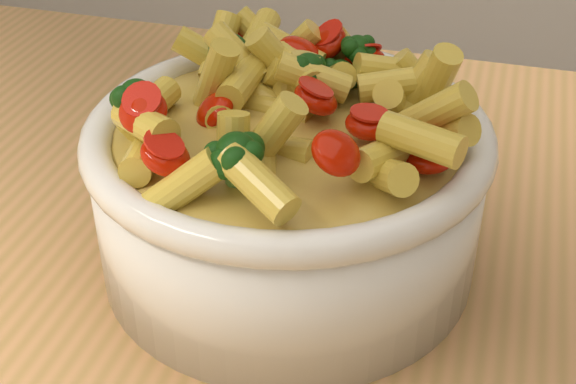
# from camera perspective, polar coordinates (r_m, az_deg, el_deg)

# --- Properties ---
(serving_bowl) EXTENTS (0.23, 0.23, 0.10)m
(serving_bowl) POSITION_cam_1_polar(r_m,az_deg,el_deg) (0.47, -0.00, 0.12)
(serving_bowl) COLOR white
(serving_bowl) RESTS_ON table
(pasta_salad) EXTENTS (0.18, 0.18, 0.04)m
(pasta_salad) POSITION_cam_1_polar(r_m,az_deg,el_deg) (0.44, -0.00, 6.82)
(pasta_salad) COLOR #E9CC49
(pasta_salad) RESTS_ON serving_bowl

